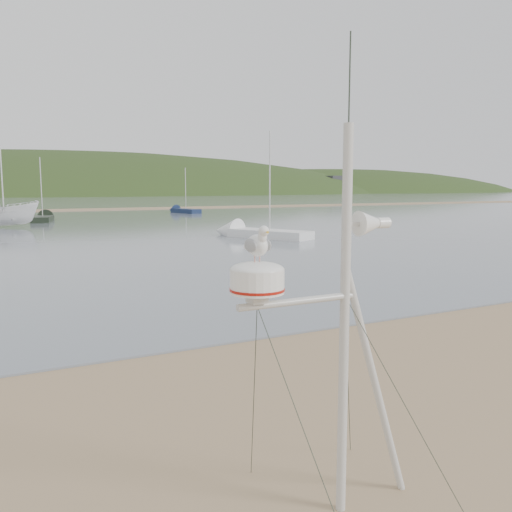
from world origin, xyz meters
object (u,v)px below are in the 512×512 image
mast_rig (341,406)px  boat_white (3,193)px  sailboat_blue_far (179,210)px  sailboat_white_near (245,232)px  sailboat_dark_mid (45,218)px

mast_rig → boat_white: boat_white is taller
boat_white → sailboat_blue_far: (20.18, 16.32, -2.41)m
sailboat_white_near → sailboat_dark_mid: sailboat_white_near is taller
boat_white → sailboat_blue_far: sailboat_blue_far is taller
mast_rig → sailboat_white_near: size_ratio=0.64×
boat_white → sailboat_white_near: bearing=-119.0°
sailboat_white_near → boat_white: bearing=129.9°
mast_rig → sailboat_dark_mid: 49.90m
mast_rig → sailboat_white_near: (12.34, 26.66, -0.80)m
mast_rig → sailboat_blue_far: 61.82m
sailboat_white_near → mast_rig: bearing=-114.8°
mast_rig → boat_white: 42.41m
boat_white → sailboat_white_near: size_ratio=0.75×
sailboat_dark_mid → sailboat_blue_far: sailboat_dark_mid is taller
mast_rig → sailboat_dark_mid: sailboat_dark_mid is taller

